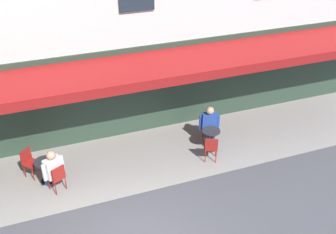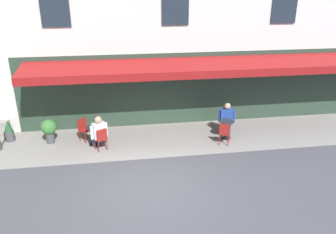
{
  "view_description": "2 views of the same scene",
  "coord_description": "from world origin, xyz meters",
  "views": [
    {
      "loc": [
        1.48,
        6.46,
        7.81
      ],
      "look_at": [
        -2.04,
        -3.22,
        1.49
      ],
      "focal_mm": 41.77,
      "sensor_mm": 36.0,
      "label": 1
    },
    {
      "loc": [
        0.7,
        8.67,
        5.84
      ],
      "look_at": [
        -1.06,
        -2.9,
        1.14
      ],
      "focal_mm": 35.08,
      "sensor_mm": 36.0,
      "label": 2
    }
  ],
  "objects": [
    {
      "name": "cafe_chair_red_kerbside",
      "position": [
        1.51,
        -2.71,
        0.55
      ],
      "size": [
        0.54,
        0.54,
        0.91
      ],
      "color": "maroon",
      "rests_on": "ground_plane"
    },
    {
      "name": "cafe_chair_red_under_awning",
      "position": [
        -3.23,
        -2.5,
        0.55
      ],
      "size": [
        0.53,
        0.53,
        0.91
      ],
      "color": "maroon",
      "rests_on": "ground_plane"
    },
    {
      "name": "cafe_chair_red_back_row",
      "position": [
        -3.68,
        -3.67,
        0.55
      ],
      "size": [
        0.5,
        0.5,
        0.91
      ],
      "color": "maroon",
      "rests_on": "ground_plane"
    },
    {
      "name": "cafe_table_near_entrance",
      "position": [
        1.8,
        -3.27,
        0.49
      ],
      "size": [
        0.6,
        0.6,
        0.75
      ],
      "color": "black",
      "rests_on": "ground_plane"
    },
    {
      "name": "seated_patron_in_blue",
      "position": [
        -3.62,
        -3.47,
        0.72
      ],
      "size": [
        0.67,
        0.65,
        1.35
      ],
      "color": "navy",
      "rests_on": "ground_plane"
    },
    {
      "name": "sidewalk_cafe_terrace",
      "position": [
        -3.25,
        -3.4,
        0.0
      ],
      "size": [
        20.5,
        3.2,
        0.01
      ],
      "primitive_type": "cube",
      "color": "gray",
      "rests_on": "ground_plane"
    },
    {
      "name": "seated_companion_in_white",
      "position": [
        1.61,
        -2.9,
        0.72
      ],
      "size": [
        0.64,
        0.67,
        1.35
      ],
      "color": "navy",
      "rests_on": "ground_plane"
    },
    {
      "name": "cafe_table_mid_terrace",
      "position": [
        -3.49,
        -3.07,
        0.49
      ],
      "size": [
        0.6,
        0.6,
        0.75
      ],
      "color": "black",
      "rests_on": "ground_plane"
    },
    {
      "name": "cafe_chair_red_by_window",
      "position": [
        2.23,
        -3.73,
        0.55
      ],
      "size": [
        0.57,
        0.57,
        0.91
      ],
      "color": "maroon",
      "rests_on": "ground_plane"
    }
  ]
}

